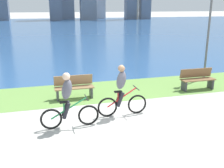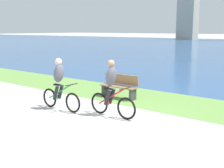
# 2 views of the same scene
# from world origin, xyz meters

# --- Properties ---
(ground_plane) EXTENTS (300.00, 300.00, 0.00)m
(ground_plane) POSITION_xyz_m (0.00, 0.00, 0.00)
(ground_plane) COLOR #B2AFA8
(grass_strip_bayside) EXTENTS (120.00, 2.86, 0.01)m
(grass_strip_bayside) POSITION_xyz_m (0.00, 3.40, 0.00)
(grass_strip_bayside) COLOR #6B9947
(grass_strip_bayside) RESTS_ON ground
(bay_water_surface) EXTENTS (300.00, 68.58, 0.00)m
(bay_water_surface) POSITION_xyz_m (0.00, 39.12, 0.00)
(bay_water_surface) COLOR #2D568C
(bay_water_surface) RESTS_ON ground
(cyclist_lead) EXTENTS (1.68, 0.52, 1.70)m
(cyclist_lead) POSITION_xyz_m (0.12, 0.74, 0.84)
(cyclist_lead) COLOR black
(cyclist_lead) RESTS_ON ground
(cyclist_trailing) EXTENTS (1.73, 0.52, 1.67)m
(cyclist_trailing) POSITION_xyz_m (-1.65, 0.29, 0.83)
(cyclist_trailing) COLOR black
(cyclist_trailing) RESTS_ON ground
(bench_near_path) EXTENTS (1.50, 0.47, 0.90)m
(bench_near_path) POSITION_xyz_m (-1.15, 2.82, 0.45)
(bench_near_path) COLOR olive
(bench_near_path) RESTS_ON ground
(bench_far_along_path) EXTENTS (1.50, 0.47, 0.90)m
(bench_far_along_path) POSITION_xyz_m (4.11, 2.57, 0.45)
(bench_far_along_path) COLOR brown
(bench_far_along_path) RESTS_ON ground
(lamppost_tall) EXTENTS (0.28, 0.28, 4.32)m
(lamppost_tall) POSITION_xyz_m (5.47, 4.04, 2.79)
(lamppost_tall) COLOR #595960
(lamppost_tall) RESTS_ON ground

